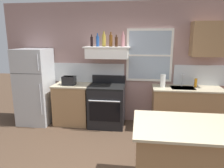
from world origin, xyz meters
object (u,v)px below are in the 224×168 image
Objects in this scene: bottle_blue_liqueur at (98,41)px; bottle_brown_stout at (116,42)px; kitchen_island at (190,159)px; dish_soap_bottle at (196,83)px; bottle_rose_pink at (123,40)px; toaster at (69,80)px; stove_range at (107,105)px; refrigerator at (35,86)px; bottle_champagne_gold_foil at (104,40)px; bottle_balsamic_dark at (92,41)px; paper_towel_roll at (163,81)px; bottle_amber_wine at (111,40)px.

bottle_blue_liqueur reaches higher than bottle_brown_stout.
dish_soap_bottle is at bearing 75.29° from kitchen_island.
bottle_rose_pink is 0.22× the size of kitchen_island.
toaster is 1.07× the size of bottle_blue_liqueur.
bottle_brown_stout reaches higher than dish_soap_bottle.
toaster reaches higher than stove_range.
refrigerator is at bearing 147.39° from kitchen_island.
bottle_rose_pink is 1.78m from dish_soap_bottle.
refrigerator is at bearing -174.36° from bottle_champagne_gold_foil.
toaster is 1.65× the size of dish_soap_bottle.
bottle_balsamic_dark is 0.18× the size of kitchen_island.
bottle_blue_liqueur is 1.13× the size of bottle_brown_stout.
paper_towel_roll is (1.39, -0.03, -0.82)m from bottle_blue_liqueur.
refrigerator is 3.54m from dish_soap_bottle.
bottle_champagne_gold_foil is 1.30× the size of bottle_brown_stout.
paper_towel_roll reaches higher than stove_range.
bottle_amber_wine is at bearing -178.14° from dish_soap_bottle.
bottle_amber_wine is 1.68× the size of dish_soap_bottle.
bottle_amber_wine is 1.39m from paper_towel_roll.
paper_towel_roll is 0.19× the size of kitchen_island.
stove_range is at bearing -134.56° from bottle_amber_wine.
bottle_brown_stout is at bearing 2.68° from toaster.
bottle_rose_pink is at bearing -6.09° from bottle_champagne_gold_foil.
refrigerator is 3.57m from kitchen_island.
dish_soap_bottle is (1.55, 0.05, -0.88)m from bottle_rose_pink.
bottle_champagne_gold_foil reaches higher than bottle_rose_pink.
bottle_brown_stout reaches higher than paper_towel_roll.
refrigerator is at bearing -177.40° from dish_soap_bottle.
bottle_amber_wine is (0.16, -0.05, -0.01)m from bottle_champagne_gold_foil.
bottle_champagne_gold_foil is (-0.08, 0.13, 1.41)m from stove_range.
stove_range reaches higher than kitchen_island.
dish_soap_bottle is at bearing 0.89° from bottle_balsamic_dark.
bottle_champagne_gold_foil is at bearing 161.69° from bottle_brown_stout.
stove_range and dish_soap_bottle have the same top height.
bottle_brown_stout is at bearing -160.41° from bottle_rose_pink.
bottle_rose_pink is (0.54, 0.02, 0.01)m from bottle_blue_liqueur.
bottle_blue_liqueur is 0.40m from bottle_brown_stout.
bottle_brown_stout is (0.40, -0.03, -0.01)m from bottle_blue_liqueur.
bottle_balsamic_dark is 0.67m from bottle_rose_pink.
toaster is 1.34m from bottle_brown_stout.
bottle_champagne_gold_foil is (0.26, 0.03, 0.03)m from bottle_balsamic_dark.
bottle_rose_pink is at bearing 2.17° from bottle_amber_wine.
kitchen_island is (1.68, -2.04, -1.39)m from bottle_balsamic_dark.
bottle_amber_wine reaches higher than toaster.
refrigerator is 5.70× the size of toaster.
bottle_brown_stout is at bearing -17.44° from bottle_amber_wine.
bottle_brown_stout is (0.12, -0.04, -0.02)m from bottle_amber_wine.
stove_range is at bearing -178.20° from paper_towel_roll.
dish_soap_bottle is at bearing 4.18° from stove_range.
bottle_blue_liqueur is at bearing -178.02° from bottle_rose_pink.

